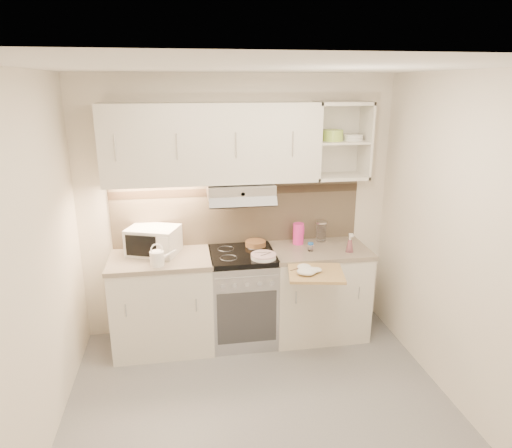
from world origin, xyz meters
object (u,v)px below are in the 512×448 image
object	(u,v)px
cutting_board	(316,273)
pink_pitcher	(298,234)
watering_can	(158,258)
glass_jar	(321,231)
electric_range	(243,296)
spray_bottle	(350,244)
microwave	(154,240)
plate_stack	(264,256)

from	to	relation	value
cutting_board	pink_pitcher	bearing A→B (deg)	99.50
watering_can	cutting_board	bearing A→B (deg)	-27.29
glass_jar	cutting_board	xyz separation A→B (m)	(-0.26, -0.72, -0.13)
electric_range	watering_can	world-z (taller)	watering_can
electric_range	spray_bottle	world-z (taller)	spray_bottle
electric_range	cutting_board	xyz separation A→B (m)	(0.56, -0.52, 0.42)
microwave	pink_pitcher	distance (m)	1.38
cutting_board	plate_stack	bearing A→B (deg)	149.87
spray_bottle	plate_stack	bearing A→B (deg)	-166.19
electric_range	cutting_board	bearing A→B (deg)	-43.00
watering_can	spray_bottle	bearing A→B (deg)	-11.74
microwave	cutting_board	world-z (taller)	microwave
electric_range	microwave	world-z (taller)	microwave
microwave	cutting_board	xyz separation A→B (m)	(1.36, -0.64, -0.15)
plate_stack	electric_range	bearing A→B (deg)	133.36
microwave	spray_bottle	bearing A→B (deg)	12.40
microwave	cutting_board	distance (m)	1.51
glass_jar	spray_bottle	distance (m)	0.39
electric_range	pink_pitcher	xyz separation A→B (m)	(0.58, 0.15, 0.55)
microwave	glass_jar	bearing A→B (deg)	23.58
plate_stack	pink_pitcher	world-z (taller)	pink_pitcher
plate_stack	glass_jar	distance (m)	0.76
microwave	watering_can	bearing A→B (deg)	-60.50
microwave	spray_bottle	size ratio (longest dim) A/B	2.75
microwave	plate_stack	bearing A→B (deg)	3.74
spray_bottle	microwave	bearing A→B (deg)	-176.92
microwave	pink_pitcher	size ratio (longest dim) A/B	2.54
microwave	cutting_board	size ratio (longest dim) A/B	1.16
cutting_board	electric_range	bearing A→B (deg)	148.12
cutting_board	microwave	bearing A→B (deg)	166.11
pink_pitcher	glass_jar	distance (m)	0.25
watering_can	pink_pitcher	size ratio (longest dim) A/B	1.13
glass_jar	electric_range	bearing A→B (deg)	-166.30
spray_bottle	cutting_board	size ratio (longest dim) A/B	0.42
pink_pitcher	spray_bottle	size ratio (longest dim) A/B	1.08
watering_can	glass_jar	distance (m)	1.63
plate_stack	cutting_board	world-z (taller)	plate_stack
plate_stack	cutting_board	xyz separation A→B (m)	(0.39, -0.34, -0.05)
pink_pitcher	cutting_board	xyz separation A→B (m)	(-0.02, -0.67, -0.13)
watering_can	cutting_board	size ratio (longest dim) A/B	0.52
spray_bottle	pink_pitcher	bearing A→B (deg)	156.03
electric_range	plate_stack	distance (m)	0.53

